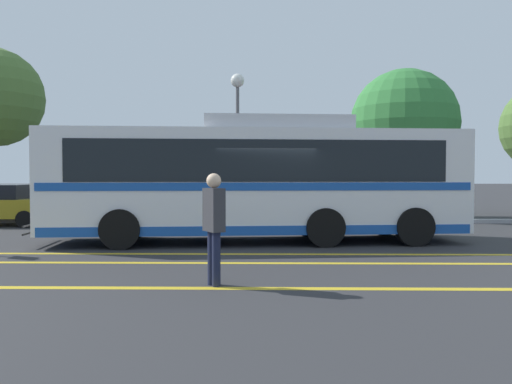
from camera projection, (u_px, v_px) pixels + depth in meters
ground_plane at (267, 243)px, 13.53m from camera, size 220.00×220.00×0.00m
lane_strip_0 at (254, 254)px, 11.52m from camera, size 31.14×0.20×0.01m
lane_strip_1 at (253, 263)px, 10.32m from camera, size 31.14×0.20×0.01m
lane_strip_2 at (250, 288)px, 7.99m from camera, size 31.14×0.20×0.01m
curb_strip at (258, 221)px, 19.31m from camera, size 39.14×0.36×0.15m
transit_bus at (257, 179)px, 13.66m from camera, size 11.61×3.55×3.39m
parked_car_1 at (170, 207)px, 17.87m from camera, size 4.31×2.17×1.35m
parked_car_2 at (333, 209)px, 17.78m from camera, size 4.87×2.34×1.24m
pedestrian_0 at (214, 221)px, 8.17m from camera, size 0.41×0.47×1.85m
street_lamp at (238, 110)px, 19.84m from camera, size 0.54×0.54×5.88m
tree_1 at (404, 123)px, 21.62m from camera, size 4.65×4.65×6.44m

